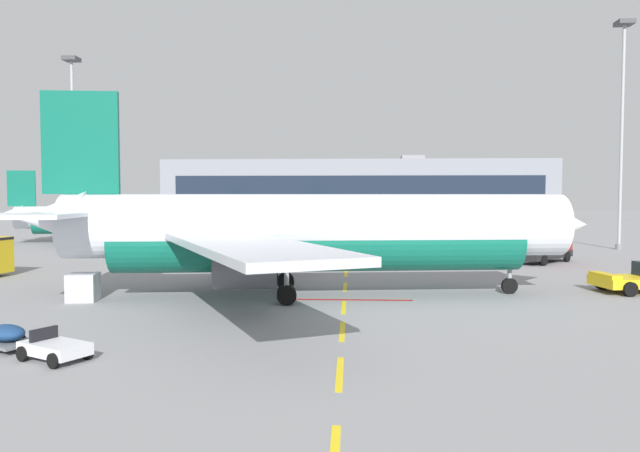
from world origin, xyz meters
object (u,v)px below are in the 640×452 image
Objects in this scene: airliner_mid_left at (106,219)px; fuel_service_truck at (544,245)px; baggage_train at (6,336)px; apron_light_mast_near at (73,128)px; airliner_foreground at (309,231)px; uld_cargo_container at (83,287)px; apron_light_mast_far at (622,109)px.

fuel_service_truck is at bearing -23.31° from airliner_mid_left.
fuel_service_truck is 45.12m from baggage_train.
apron_light_mast_near is at bearing 112.86° from baggage_train.
fuel_service_truck is (20.23, 19.29, -2.30)m from airliner_foreground.
baggage_train is at bearing -80.30° from uld_cargo_container.
apron_light_mast_far reaches higher than fuel_service_truck.
apron_light_mast_far reaches higher than airliner_mid_left.
baggage_train is at bearing -133.66° from apron_light_mast_far.
fuel_service_truck is at bearing 43.63° from airliner_foreground.
baggage_train is 10.91m from uld_cargo_container.
apron_light_mast_far is at bearing 46.34° from baggage_train.
apron_light_mast_far is (33.08, 33.24, 11.98)m from airliner_foreground.
airliner_mid_left is 14.77× the size of uld_cargo_container.
apron_light_mast_far is at bearing -6.90° from airliner_mid_left.
airliner_mid_left is at bearing 109.09° from baggage_train.
airliner_foreground is 5.20× the size of fuel_service_truck.
apron_light_mast_near reaches higher than uld_cargo_container.
apron_light_mast_far reaches higher than baggage_train.
uld_cargo_container is at bearing -68.71° from airliner_mid_left.
airliner_mid_left is at bearing 44.18° from apron_light_mast_near.
fuel_service_truck is 0.28× the size of apron_light_mast_near.
apron_light_mast_near is at bearing 116.02° from uld_cargo_container.
airliner_foreground is at bearing -134.87° from apron_light_mast_far.
uld_cargo_container is at bearing -146.90° from fuel_service_truck.
apron_light_mast_far is (12.85, 13.95, 14.28)m from fuel_service_truck.
airliner_mid_left is 3.20× the size of baggage_train.
uld_cargo_container is (-12.99, -2.37, -3.15)m from airliner_foreground.
fuel_service_truck is 39.66m from uld_cargo_container.
airliner_mid_left reaches higher than uld_cargo_container.
apron_light_mast_near reaches higher than airliner_mid_left.
fuel_service_truck is 0.26× the size of apron_light_mast_far.
apron_light_mast_far is (44.23, 46.35, 15.40)m from baggage_train.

